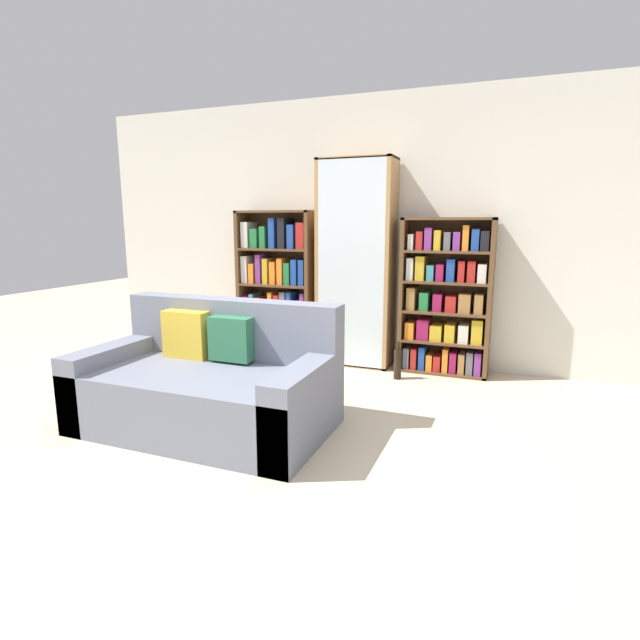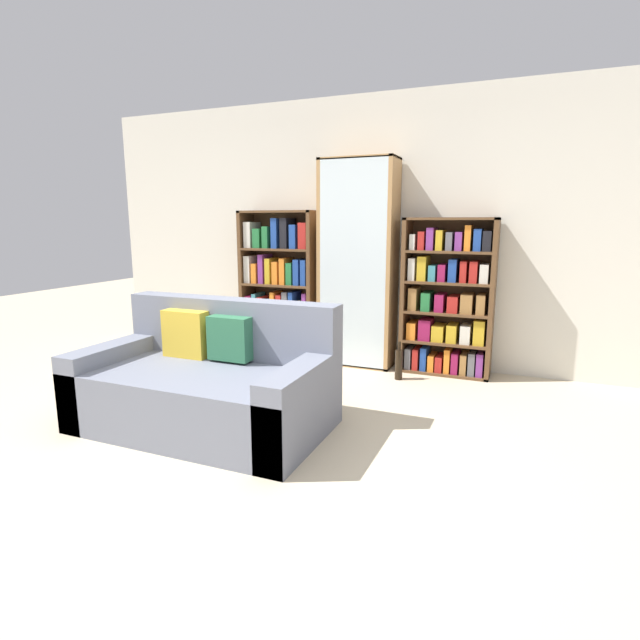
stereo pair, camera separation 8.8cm
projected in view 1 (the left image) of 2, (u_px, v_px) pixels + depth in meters
The scene contains 7 objects.
ground_plane at pixel (234, 458), 3.13m from camera, with size 16.00×16.00×0.00m, color beige.
wall_back at pixel (358, 232), 5.20m from camera, with size 6.11×0.06×2.70m.
couch at pixel (209, 386), 3.59m from camera, with size 1.76×0.98×0.88m.
bookshelf_left at pixel (277, 287), 5.43m from camera, with size 0.85×0.32×1.57m.
display_cabinet at pixel (356, 266), 5.05m from camera, with size 0.76×0.36×2.07m.
bookshelf_right at pixel (446, 300), 4.79m from camera, with size 0.85×0.32×1.50m.
wine_bottle at pixel (398, 364), 4.68m from camera, with size 0.07×0.07×0.36m.
Camera 1 is at (1.56, -2.50, 1.46)m, focal length 28.00 mm.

